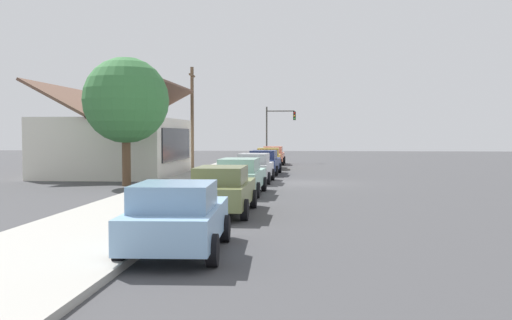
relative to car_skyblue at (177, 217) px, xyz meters
name	(u,v)px	position (x,y,z in m)	size (l,w,h in m)	color
ground_plane	(305,183)	(18.92, -2.82, -0.81)	(120.00, 120.00, 0.00)	#424244
sidewalk_curb	(203,181)	(18.92, 2.78, -0.73)	(60.00, 4.20, 0.16)	#A3A099
car_skyblue	(177,217)	(0.00, 0.00, 0.00)	(4.43, 2.21, 1.59)	#8CB7E0
car_olive	(223,189)	(6.42, -0.10, 0.00)	(4.82, 1.96, 1.59)	olive
car_seafoam	(240,176)	(12.68, 0.01, 0.00)	(4.87, 2.07, 1.59)	#9ED1BC
car_silver	(255,167)	(19.13, -0.06, 0.00)	(4.58, 2.04, 1.59)	silver
car_navy	(264,162)	(25.33, -0.16, 0.00)	(4.94, 2.12, 1.59)	navy
car_mustard	(268,158)	(31.76, -0.03, 0.00)	(4.84, 2.12, 1.59)	gold
car_coral	(273,155)	(37.97, -0.07, 0.00)	(4.38, 2.01, 1.59)	#EA8C75
storefront_building	(117,145)	(23.74, 9.16, 1.14)	(10.18, 8.02, 5.79)	silver
shade_tree	(126,101)	(16.44, 6.27, 3.53)	(4.36, 4.36, 6.54)	brown
traffic_light_main	(278,125)	(42.04, -0.28, 2.68)	(0.37, 2.79, 5.20)	#383833
utility_pole_wooden	(192,116)	(29.36, 5.38, 3.11)	(1.80, 0.24, 7.50)	brown
fire_hydrant_red	(250,162)	(31.46, 1.38, -0.32)	(0.22, 0.22, 0.71)	red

